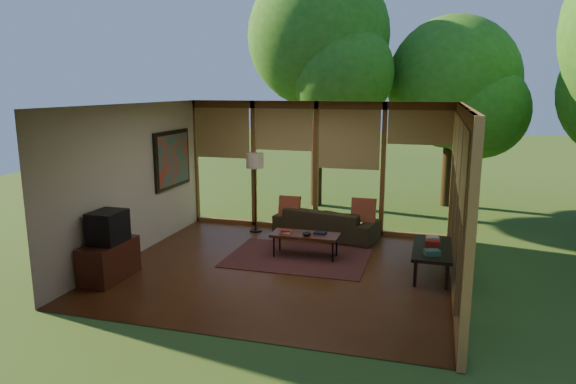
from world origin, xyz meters
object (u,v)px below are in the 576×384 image
(sofa, at_px, (326,223))
(floor_lamp, at_px, (255,165))
(media_cabinet, at_px, (109,261))
(television, at_px, (108,227))
(coffee_table, at_px, (305,236))
(side_console, at_px, (432,250))

(sofa, relative_size, floor_lamp, 1.24)
(media_cabinet, relative_size, television, 1.82)
(coffee_table, bearing_deg, side_console, -7.62)
(sofa, height_order, media_cabinet, media_cabinet)
(coffee_table, distance_m, side_console, 2.19)
(media_cabinet, height_order, coffee_table, media_cabinet)
(side_console, bearing_deg, television, -161.65)
(coffee_table, height_order, side_console, side_console)
(sofa, distance_m, coffee_table, 1.31)
(sofa, distance_m, television, 4.28)
(sofa, height_order, side_console, sofa)
(television, relative_size, side_console, 0.39)
(sofa, bearing_deg, side_console, 153.95)
(media_cabinet, height_order, side_console, media_cabinet)
(television, bearing_deg, side_console, 18.35)
(television, distance_m, side_console, 5.13)
(floor_lamp, xyz_separation_m, coffee_table, (1.41, -1.32, -1.01))
(media_cabinet, xyz_separation_m, coffee_table, (2.70, 1.90, 0.09))
(sofa, relative_size, media_cabinet, 2.05)
(media_cabinet, bearing_deg, television, 0.00)
(television, relative_size, coffee_table, 0.46)
(coffee_table, bearing_deg, television, -144.66)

